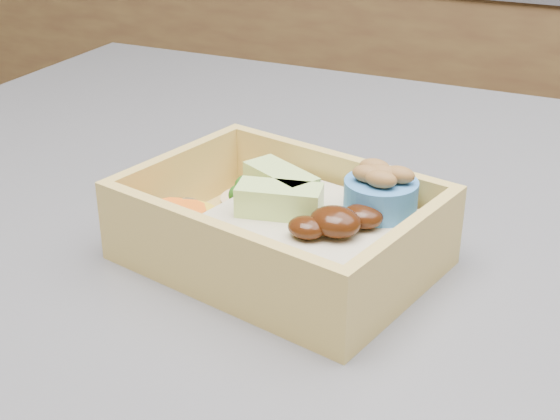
% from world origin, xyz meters
% --- Properties ---
extents(bento_box, '(0.20, 0.16, 0.07)m').
position_xyz_m(bento_box, '(-0.20, -0.08, 0.94)').
color(bento_box, '#D6B358').
rests_on(bento_box, island).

